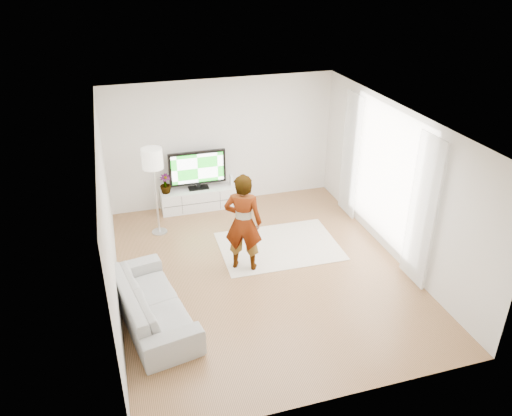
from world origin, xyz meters
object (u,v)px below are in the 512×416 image
object	(u,v)px
sofa	(152,302)
rug	(279,246)
player	(243,223)
floor_lamp	(153,162)
media_console	(199,198)
television	(197,169)

from	to	relation	value
sofa	rug	bearing A→B (deg)	-70.62
player	floor_lamp	size ratio (longest dim) A/B	1.01
sofa	media_console	bearing A→B (deg)	-32.28
media_console	player	bearing A→B (deg)	-82.69
television	rug	distance (m)	2.55
television	sofa	xyz separation A→B (m)	(-1.40, -3.55, -0.61)
media_console	sofa	size ratio (longest dim) A/B	0.75
rug	player	bearing A→B (deg)	-149.74
player	floor_lamp	distance (m)	2.24
media_console	television	bearing A→B (deg)	90.00
television	player	distance (m)	2.58
rug	player	xyz separation A→B (m)	(-0.85, -0.49, 0.92)
player	sofa	world-z (taller)	player
player	sofa	bearing A→B (deg)	54.47
floor_lamp	rug	bearing A→B (deg)	-29.26
floor_lamp	media_console	bearing A→B (deg)	39.87
television	rug	xyz separation A→B (m)	(1.17, -2.07, -0.93)
rug	sofa	xyz separation A→B (m)	(-2.57, -1.48, 0.32)
media_console	rug	distance (m)	2.37
rug	floor_lamp	size ratio (longest dim) A/B	1.25
media_console	floor_lamp	distance (m)	1.83
media_console	television	distance (m)	0.70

